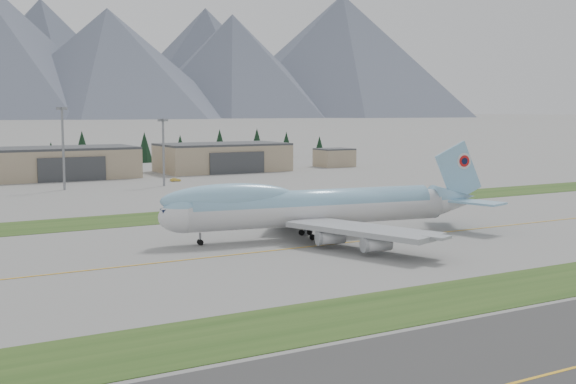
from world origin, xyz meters
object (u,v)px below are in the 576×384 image
hangar_center (63,163)px  service_vehicle_b (175,181)px  hangar_right (223,157)px  boeing_747_freighter (315,207)px  service_vehicle_c (250,172)px

hangar_center → service_vehicle_b: size_ratio=13.74×
hangar_center → service_vehicle_b: (29.51, -29.90, -5.39)m
hangar_right → service_vehicle_b: hangar_right is taller
hangar_center → boeing_747_freighter: bearing=-84.1°
hangar_center → service_vehicle_b: bearing=-45.4°
hangar_right → service_vehicle_c: hangar_right is taller
hangar_center → service_vehicle_b: hangar_center is taller
boeing_747_freighter → service_vehicle_c: bearing=76.9°
hangar_right → service_vehicle_c: bearing=-56.9°
hangar_center → service_vehicle_c: 67.75m
boeing_747_freighter → hangar_right: size_ratio=1.38×
hangar_right → service_vehicle_b: size_ratio=13.74×
boeing_747_freighter → hangar_center: size_ratio=1.38×
hangar_center → service_vehicle_c: (66.74, -10.34, -5.39)m
hangar_right → service_vehicle_b: bearing=-135.6°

